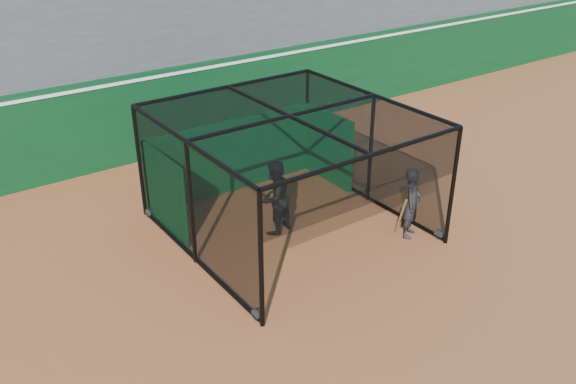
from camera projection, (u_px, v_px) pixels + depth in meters
ground at (346, 296)px, 11.71m from camera, size 120.00×120.00×0.00m
outfield_wall at (153, 112)px, 17.29m from camera, size 50.00×0.50×2.50m
batting_cage at (289, 174)px, 13.43m from camera, size 4.93×5.17×2.72m
batter at (275, 198)px, 13.49m from camera, size 0.98×0.85×1.73m
on_deck_player at (412, 203)px, 13.37m from camera, size 0.71×0.64×1.64m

